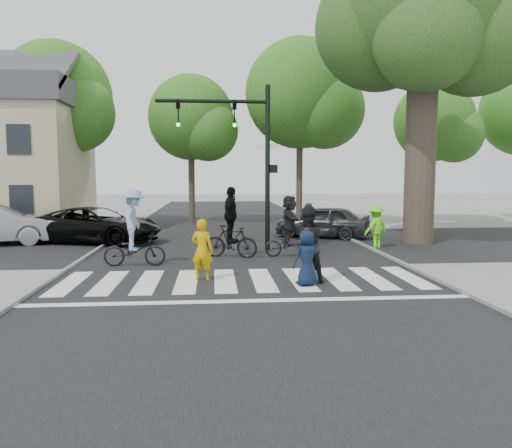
{
  "coord_description": "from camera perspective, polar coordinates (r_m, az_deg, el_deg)",
  "views": [
    {
      "loc": [
        -0.8,
        -11.98,
        2.8
      ],
      "look_at": [
        0.5,
        3.0,
        1.3
      ],
      "focal_mm": 35.0,
      "sensor_mm": 36.0,
      "label": 1
    }
  ],
  "objects": [
    {
      "name": "ground",
      "position": [
        12.33,
        -1.12,
        -7.43
      ],
      "size": [
        120.0,
        120.0,
        0.0
      ],
      "primitive_type": "plane",
      "color": "gray",
      "rests_on": "ground"
    },
    {
      "name": "road_stem",
      "position": [
        17.23,
        -2.23,
        -3.65
      ],
      "size": [
        10.0,
        70.0,
        0.01
      ],
      "primitive_type": "cube",
      "color": "black",
      "rests_on": "ground"
    },
    {
      "name": "road_cross",
      "position": [
        20.19,
        -2.64,
        -2.27
      ],
      "size": [
        70.0,
        10.0,
        0.01
      ],
      "primitive_type": "cube",
      "color": "black",
      "rests_on": "ground"
    },
    {
      "name": "curb_left",
      "position": [
        17.72,
        -18.81,
        -3.54
      ],
      "size": [
        0.1,
        70.0,
        0.1
      ],
      "primitive_type": "cube",
      "color": "gray",
      "rests_on": "ground"
    },
    {
      "name": "curb_right",
      "position": [
        18.17,
        13.91,
        -3.18
      ],
      "size": [
        0.1,
        70.0,
        0.1
      ],
      "primitive_type": "cube",
      "color": "gray",
      "rests_on": "ground"
    },
    {
      "name": "crosswalk",
      "position": [
        12.97,
        -1.32,
        -6.73
      ],
      "size": [
        10.0,
        3.85,
        0.01
      ],
      "color": "silver",
      "rests_on": "ground"
    },
    {
      "name": "traffic_signal",
      "position": [
        18.25,
        -1.34,
        9.15
      ],
      "size": [
        4.45,
        0.29,
        6.0
      ],
      "color": "black",
      "rests_on": "ground"
    },
    {
      "name": "eucalyptus",
      "position": [
        22.25,
        18.65,
        21.81
      ],
      "size": [
        8.3,
        7.2,
        13.0
      ],
      "color": "brown",
      "rests_on": "ground"
    },
    {
      "name": "bg_tree_1",
      "position": [
        28.83,
        -21.39,
        12.99
      ],
      "size": [
        6.09,
        5.8,
        9.8
      ],
      "color": "brown",
      "rests_on": "ground"
    },
    {
      "name": "bg_tree_2",
      "position": [
        28.77,
        -6.97,
        11.6
      ],
      "size": [
        5.04,
        4.8,
        8.4
      ],
      "color": "brown",
      "rests_on": "ground"
    },
    {
      "name": "bg_tree_3",
      "position": [
        28.03,
        5.77,
        14.16
      ],
      "size": [
        6.3,
        6.0,
        10.2
      ],
      "color": "brown",
      "rests_on": "ground"
    },
    {
      "name": "bg_tree_4",
      "position": [
        31.11,
        20.2,
        10.58
      ],
      "size": [
        4.83,
        4.6,
        8.15
      ],
      "color": "brown",
      "rests_on": "ground"
    },
    {
      "name": "pedestrian_woman",
      "position": [
        13.24,
        -6.17,
        -2.95
      ],
      "size": [
        0.69,
        0.57,
        1.63
      ],
      "primitive_type": "imported",
      "rotation": [
        0.0,
        0.0,
        2.79
      ],
      "color": "#C69803",
      "rests_on": "ground"
    },
    {
      "name": "pedestrian_child",
      "position": [
        12.59,
        5.81,
        -3.9
      ],
      "size": [
        0.8,
        0.64,
        1.41
      ],
      "primitive_type": "imported",
      "rotation": [
        0.0,
        0.0,
        3.46
      ],
      "color": "#0F1C3A",
      "rests_on": "ground"
    },
    {
      "name": "pedestrian_adult",
      "position": [
        12.83,
        5.78,
        -2.41
      ],
      "size": [
        1.15,
        1.0,
        1.99
      ],
      "primitive_type": "imported",
      "rotation": [
        0.0,
        0.0,
        3.43
      ],
      "color": "black",
      "rests_on": "ground"
    },
    {
      "name": "cyclist_left",
      "position": [
        15.63,
        -13.75,
        -0.99
      ],
      "size": [
        1.87,
        1.21,
        2.36
      ],
      "color": "black",
      "rests_on": "ground"
    },
    {
      "name": "cyclist_mid",
      "position": [
        16.78,
        -2.89,
        -0.53
      ],
      "size": [
        1.9,
        1.2,
        2.39
      ],
      "color": "black",
      "rests_on": "ground"
    },
    {
      "name": "cyclist_right",
      "position": [
        16.97,
        3.83,
        -0.63
      ],
      "size": [
        1.68,
        1.56,
        2.1
      ],
      "color": "black",
      "rests_on": "ground"
    },
    {
      "name": "car_suv",
      "position": [
        21.4,
        -17.78,
        -0.11
      ],
      "size": [
        5.81,
        4.0,
        1.47
      ],
      "primitive_type": "imported",
      "rotation": [
        0.0,
        0.0,
        1.25
      ],
      "color": "black",
      "rests_on": "ground"
    },
    {
      "name": "car_grey",
      "position": [
        22.32,
        7.61,
        0.28
      ],
      "size": [
        4.52,
        3.15,
        1.43
      ],
      "primitive_type": "imported",
      "rotation": [
        0.0,
        0.0,
        -1.96
      ],
      "color": "#2C2D31",
      "rests_on": "ground"
    },
    {
      "name": "bystander_hivis",
      "position": [
        19.39,
        13.53,
        -0.34
      ],
      "size": [
        1.21,
        1.02,
        1.63
      ],
      "primitive_type": "imported",
      "rotation": [
        0.0,
        0.0,
        3.62
      ],
      "color": "#66F718",
      "rests_on": "ground"
    },
    {
      "name": "bystander_dark",
      "position": [
        19.62,
        5.91,
        -0.04
      ],
      "size": [
        0.7,
        0.54,
        1.7
      ],
      "primitive_type": "imported",
      "rotation": [
        0.0,
        0.0,
        3.39
      ],
      "color": "black",
      "rests_on": "ground"
    }
  ]
}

